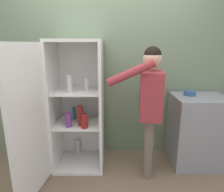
{
  "coord_description": "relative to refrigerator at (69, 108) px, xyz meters",
  "views": [
    {
      "loc": [
        0.05,
        -1.78,
        1.58
      ],
      "look_at": [
        0.05,
        0.64,
        0.94
      ],
      "focal_mm": 32.0,
      "sensor_mm": 36.0,
      "label": 1
    }
  ],
  "objects": [
    {
      "name": "wall_back",
      "position": [
        0.47,
        0.43,
        0.47
      ],
      "size": [
        7.0,
        0.06,
        2.55
      ],
      "color": "gray",
      "rests_on": "ground_plane"
    },
    {
      "name": "refrigerator",
      "position": [
        0.0,
        0.0,
        0.0
      ],
      "size": [
        0.78,
        1.21,
        1.63
      ],
      "color": "white",
      "rests_on": "ground_plane"
    },
    {
      "name": "person",
      "position": [
        0.95,
        -0.13,
        0.17
      ],
      "size": [
        0.65,
        0.57,
        1.55
      ],
      "color": "#726656",
      "rests_on": "ground_plane"
    },
    {
      "name": "counter",
      "position": [
        1.65,
        0.1,
        -0.34
      ],
      "size": [
        0.68,
        0.56,
        0.93
      ],
      "color": "gray",
      "rests_on": "ground_plane"
    },
    {
      "name": "bowl",
      "position": [
        1.52,
        0.17,
        0.15
      ],
      "size": [
        0.15,
        0.15,
        0.06
      ],
      "color": "#335B8E",
      "rests_on": "counter"
    }
  ]
}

